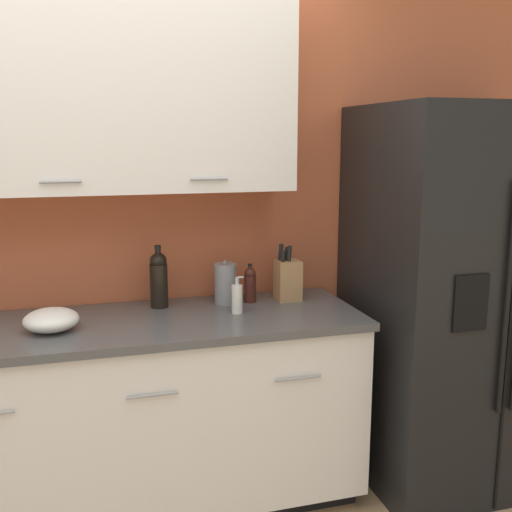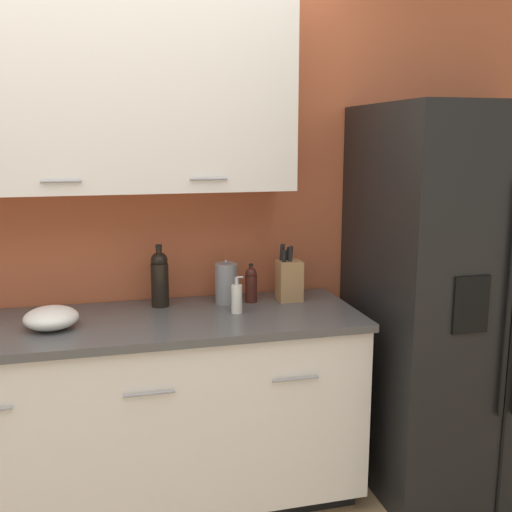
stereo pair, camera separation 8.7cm
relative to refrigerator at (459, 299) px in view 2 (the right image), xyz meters
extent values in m
cube|color=#BC5B38|center=(-1.74, 0.42, 0.40)|extent=(10.00, 0.05, 2.60)
cube|color=white|center=(-1.79, 0.24, 1.00)|extent=(1.99, 0.32, 0.94)
cylinder|color=#99999E|center=(-1.79, 0.07, 0.59)|extent=(0.16, 0.01, 0.01)
cylinder|color=#99999E|center=(-1.19, 0.07, 0.59)|extent=(0.16, 0.01, 0.01)
cube|color=black|center=(-1.79, 0.12, -0.86)|extent=(2.44, 0.54, 0.09)
cube|color=white|center=(-1.79, 0.08, -0.43)|extent=(2.48, 0.62, 0.77)
cube|color=#4C4C4C|center=(-1.79, 0.07, -0.03)|extent=(2.50, 0.64, 0.03)
cylinder|color=#99999E|center=(-1.49, -0.24, -0.22)|extent=(0.20, 0.01, 0.01)
cylinder|color=#99999E|center=(-0.90, -0.24, -0.22)|extent=(0.20, 0.01, 0.01)
cube|color=black|center=(0.00, 0.00, 0.00)|extent=(0.90, 0.77, 1.81)
cube|color=black|center=(0.00, -0.39, 0.00)|extent=(0.01, 0.01, 1.77)
cylinder|color=black|center=(-0.03, -0.40, 0.09)|extent=(0.02, 0.02, 1.00)
cube|color=black|center=(-0.20, -0.39, 0.09)|extent=(0.16, 0.01, 0.24)
cube|color=#A87A4C|center=(-0.79, 0.21, 0.09)|extent=(0.11, 0.11, 0.19)
cylinder|color=black|center=(-0.82, 0.23, 0.22)|extent=(0.02, 0.04, 0.08)
cylinder|color=black|center=(-0.82, 0.19, 0.21)|extent=(0.02, 0.03, 0.06)
cylinder|color=black|center=(-0.79, 0.23, 0.21)|extent=(0.02, 0.03, 0.07)
cylinder|color=black|center=(-0.79, 0.19, 0.22)|extent=(0.02, 0.04, 0.08)
cylinder|color=black|center=(-1.40, 0.25, 0.09)|extent=(0.08, 0.08, 0.20)
sphere|color=black|center=(-1.40, 0.25, 0.21)|extent=(0.08, 0.08, 0.08)
cylinder|color=black|center=(-1.40, 0.25, 0.23)|extent=(0.03, 0.03, 0.07)
cylinder|color=black|center=(-1.40, 0.25, 0.27)|extent=(0.03, 0.03, 0.02)
cylinder|color=silver|center=(-1.08, 0.06, 0.05)|extent=(0.05, 0.05, 0.13)
cylinder|color=#B2B2B5|center=(-1.08, 0.06, 0.14)|extent=(0.02, 0.02, 0.04)
cylinder|color=#B2B2B5|center=(-1.06, 0.06, 0.15)|extent=(0.03, 0.01, 0.01)
cylinder|color=#3D1914|center=(-0.97, 0.22, 0.06)|extent=(0.06, 0.06, 0.13)
sphere|color=#3D1914|center=(-0.97, 0.22, 0.13)|extent=(0.05, 0.05, 0.05)
cylinder|color=#3D1914|center=(-0.97, 0.22, 0.14)|extent=(0.02, 0.02, 0.04)
cylinder|color=black|center=(-0.97, 0.22, 0.17)|extent=(0.02, 0.02, 0.01)
cylinder|color=gray|center=(-1.09, 0.23, 0.08)|extent=(0.10, 0.10, 0.18)
cylinder|color=gray|center=(-1.09, 0.23, 0.18)|extent=(0.11, 0.11, 0.01)
sphere|color=gray|center=(-1.09, 0.23, 0.19)|extent=(0.02, 0.02, 0.02)
ellipsoid|color=white|center=(-1.86, 0.02, 0.04)|extent=(0.22, 0.22, 0.09)
camera|label=1|loc=(-1.71, -2.42, 0.75)|focal=42.00mm
camera|label=2|loc=(-1.63, -2.45, 0.75)|focal=42.00mm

